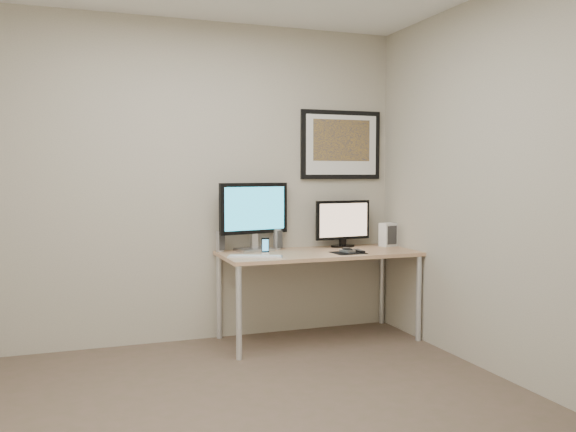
% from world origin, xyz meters
% --- Properties ---
extents(floor, '(3.60, 3.60, 0.00)m').
position_xyz_m(floor, '(0.00, 0.00, 0.00)').
color(floor, brown).
rests_on(floor, ground).
extents(room, '(3.60, 3.60, 3.60)m').
position_xyz_m(room, '(0.00, 0.45, 1.64)').
color(room, white).
rests_on(room, ground).
extents(desk, '(1.60, 0.70, 0.73)m').
position_xyz_m(desk, '(1.00, 1.35, 0.66)').
color(desk, '#8F6845').
rests_on(desk, floor).
extents(framed_art, '(0.75, 0.04, 0.60)m').
position_xyz_m(framed_art, '(1.35, 1.68, 1.62)').
color(framed_art, black).
rests_on(framed_art, room).
extents(monitor_large, '(0.61, 0.25, 0.56)m').
position_xyz_m(monitor_large, '(0.52, 1.58, 1.04)').
color(monitor_large, '#B2B2B7').
rests_on(monitor_large, desk).
extents(monitor_tv, '(0.52, 0.14, 0.41)m').
position_xyz_m(monitor_tv, '(1.32, 1.57, 0.95)').
color(monitor_tv, black).
rests_on(monitor_tv, desk).
extents(speaker_left, '(0.08, 0.08, 0.17)m').
position_xyz_m(speaker_left, '(0.24, 1.63, 0.81)').
color(speaker_left, '#B2B2B7').
rests_on(speaker_left, desk).
extents(speaker_right, '(0.09, 0.09, 0.17)m').
position_xyz_m(speaker_right, '(0.73, 1.61, 0.82)').
color(speaker_right, '#B2B2B7').
rests_on(speaker_right, desk).
extents(phone_dock, '(0.07, 0.07, 0.13)m').
position_xyz_m(phone_dock, '(0.54, 1.34, 0.80)').
color(phone_dock, black).
rests_on(phone_dock, desk).
extents(keyboard, '(0.43, 0.27, 0.01)m').
position_xyz_m(keyboard, '(0.42, 1.21, 0.74)').
color(keyboard, silver).
rests_on(keyboard, desk).
extents(mousepad, '(0.26, 0.23, 0.00)m').
position_xyz_m(mousepad, '(1.19, 1.19, 0.73)').
color(mousepad, black).
rests_on(mousepad, desk).
extents(mouse, '(0.10, 0.13, 0.04)m').
position_xyz_m(mouse, '(1.20, 1.21, 0.75)').
color(mouse, black).
rests_on(mouse, mousepad).
extents(remote, '(0.05, 0.17, 0.02)m').
position_xyz_m(remote, '(1.31, 1.22, 0.74)').
color(remote, black).
rests_on(remote, desk).
extents(fan_unit, '(0.15, 0.13, 0.21)m').
position_xyz_m(fan_unit, '(1.72, 1.49, 0.83)').
color(fan_unit, silver).
rests_on(fan_unit, desk).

